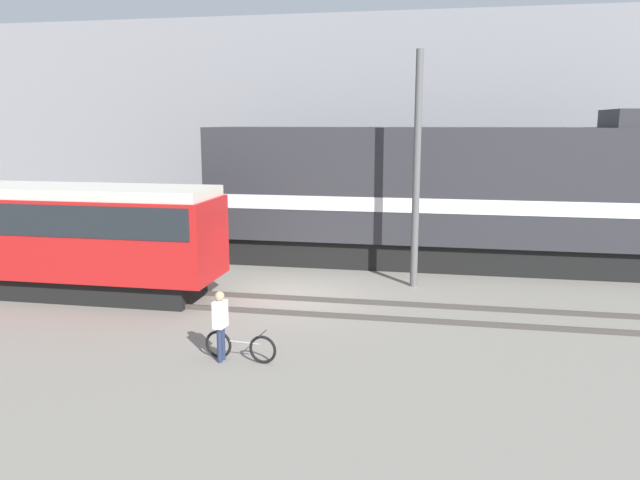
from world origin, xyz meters
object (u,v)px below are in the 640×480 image
Objects in this scene: streetcar at (47,233)px; person at (220,319)px; bicycle at (240,347)px; freight_locomotive at (443,195)px; utility_pole_left at (417,171)px.

person is at bearing -31.02° from streetcar.
streetcar is 6.28× the size of bicycle.
freight_locomotive reaches higher than person.
streetcar is 1.45× the size of utility_pole_left.
utility_pole_left is at bearing 64.31° from bicycle.
person is 0.22× the size of utility_pole_left.
freight_locomotive is 3.36m from utility_pole_left.
freight_locomotive is at bearing 65.47° from person.
streetcar reaches higher than bicycle.
freight_locomotive is at bearing 27.55° from streetcar.
bicycle is 0.23× the size of utility_pole_left.
person is (-4.74, -10.38, -1.68)m from freight_locomotive.
utility_pole_left is at bearing 15.72° from streetcar.
utility_pole_left reaches higher than bicycle.
bicycle is (-4.33, -10.28, -2.31)m from freight_locomotive.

